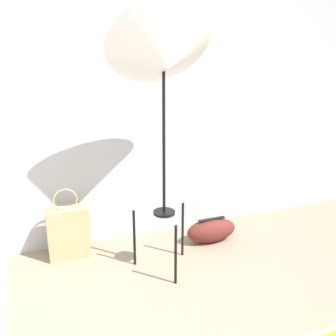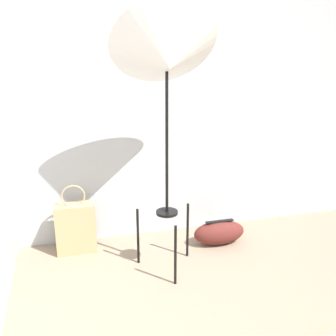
{
  "view_description": "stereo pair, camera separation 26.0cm",
  "coord_description": "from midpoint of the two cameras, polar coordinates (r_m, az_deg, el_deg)",
  "views": [
    {
      "loc": [
        -1.0,
        -0.86,
        1.66
      ],
      "look_at": [
        -0.11,
        1.46,
        0.87
      ],
      "focal_mm": 42.0,
      "sensor_mm": 36.0,
      "label": 1
    },
    {
      "loc": [
        -0.75,
        -0.94,
        1.66
      ],
      "look_at": [
        -0.11,
        1.46,
        0.87
      ],
      "focal_mm": 42.0,
      "sensor_mm": 36.0,
      "label": 2
    }
  ],
  "objects": [
    {
      "name": "duffel_bag",
      "position": [
        3.47,
        4.16,
        -9.05
      ],
      "size": [
        0.45,
        0.21,
        0.22
      ],
      "color": "#5B231E",
      "rests_on": "ground_plane"
    },
    {
      "name": "photo_umbrella",
      "position": [
        2.68,
        -3.53,
        15.71
      ],
      "size": [
        0.75,
        0.68,
        1.94
      ],
      "color": "black",
      "rests_on": "ground_plane"
    },
    {
      "name": "wall_back",
      "position": [
        3.33,
        -5.74,
        11.32
      ],
      "size": [
        8.0,
        0.05,
        2.6
      ],
      "color": "#B7BCC1",
      "rests_on": "ground_plane"
    },
    {
      "name": "tote_bag",
      "position": [
        3.32,
        -16.54,
        -8.98
      ],
      "size": [
        0.32,
        0.14,
        0.59
      ],
      "color": "tan",
      "rests_on": "ground_plane"
    }
  ]
}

